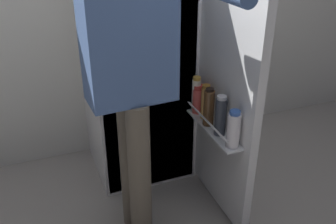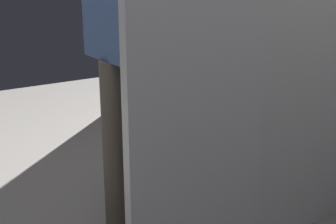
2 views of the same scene
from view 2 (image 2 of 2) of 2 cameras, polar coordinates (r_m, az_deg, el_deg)
name	(u,v)px [view 2 (image 2 of 2)]	position (r m, az deg, el deg)	size (l,w,h in m)	color
refrigerator	(256,56)	(2.31, 10.91, 6.93)	(0.69, 1.25, 1.71)	white
person	(126,20)	(2.13, -5.30, 11.33)	(0.57, 0.73, 1.73)	#665B4C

